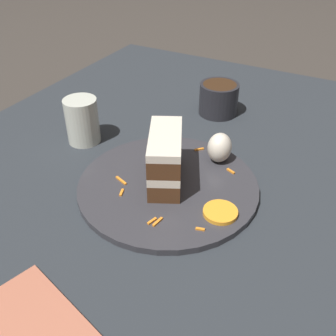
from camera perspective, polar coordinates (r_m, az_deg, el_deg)
The scene contains 9 objects.
ground_plane at distance 0.71m, azimuth 1.74°, elevation -4.91°, with size 6.00×6.00×0.00m, color #38332D.
dining_table at distance 0.69m, azimuth 1.76°, elevation -3.75°, with size 1.21×0.99×0.04m, color #282D33.
plate at distance 0.67m, azimuth -0.00°, elevation -2.58°, with size 0.31×0.31×0.01m, color #333338.
cake_slice at distance 0.65m, azimuth -0.40°, elevation 1.45°, with size 0.14×0.10×0.09m.
cream_dollop at distance 0.72m, azimuth 7.49°, elevation 2.96°, with size 0.05×0.04×0.06m, color silver.
orange_garnish at distance 0.61m, azimuth 7.61°, elevation -6.37°, with size 0.05×0.05×0.01m, color orange.
carrot_shreds_scatter at distance 0.65m, azimuth -0.44°, elevation -3.36°, with size 0.23×0.19×0.00m.
drinking_glass at distance 0.80m, azimuth -12.28°, elevation 6.32°, with size 0.07×0.07×0.09m.
coffee_mug at distance 0.90m, azimuth 7.37°, elevation 10.08°, with size 0.09×0.09×0.07m.
Camera 1 is at (-0.48, -0.24, 0.46)m, focal length 42.00 mm.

